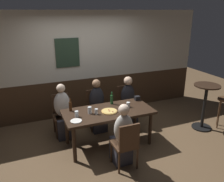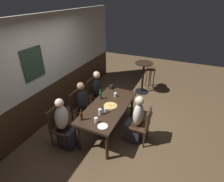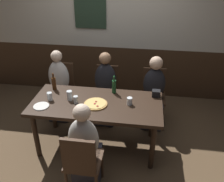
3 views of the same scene
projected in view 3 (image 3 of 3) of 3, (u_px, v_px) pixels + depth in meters
The scene contains 20 objects.
ground_plane at pixel (98, 145), 3.61m from camera, with size 12.00×12.00×0.00m, color brown.
wall_back at pixel (114, 28), 4.39m from camera, with size 6.40×0.13×2.60m.
dining_table at pixel (97, 108), 3.29m from camera, with size 1.74×0.81×0.74m.
chair_mid_near at pixel (82, 161), 2.66m from camera, with size 0.40×0.40×0.88m.
chair_mid_far at pixel (107, 89), 4.07m from camera, with size 0.40×0.40×0.88m.
chair_right_far at pixel (153, 92), 3.98m from camera, with size 0.40×0.40×0.88m.
chair_left_far at pixel (63, 86), 4.17m from camera, with size 0.40×0.40×0.88m.
person_mid_near at pixel (86, 151), 2.81m from camera, with size 0.34×0.37×1.15m.
person_mid_far at pixel (105, 94), 3.93m from camera, with size 0.34×0.37×1.18m.
person_right_far at pixel (153, 98), 3.84m from camera, with size 0.34×0.37×1.16m.
person_left_far at pixel (59, 91), 4.03m from camera, with size 0.34×0.37×1.17m.
pizza at pixel (96, 104), 3.19m from camera, with size 0.31×0.31×0.03m.
beer_glass_half at pixel (50, 97), 3.28m from camera, with size 0.07×0.07×0.11m.
tumbler_short at pixel (130, 101), 3.18m from camera, with size 0.07×0.07×0.10m.
highball_clear at pixel (70, 96), 3.28m from camera, with size 0.07×0.07×0.13m.
beer_glass_tall at pixel (76, 100), 3.21m from camera, with size 0.06×0.06×0.11m.
beer_bottle_green at pixel (114, 86), 3.43m from camera, with size 0.06×0.06×0.26m.
beer_bottle_brown at pixel (54, 83), 3.52m from camera, with size 0.06×0.06×0.25m.
plate_white_large at pixel (41, 106), 3.16m from camera, with size 0.20×0.20×0.01m, color white.
condiment_caddy at pixel (156, 93), 3.37m from camera, with size 0.11×0.09×0.09m, color black.
Camera 3 is at (0.61, -2.69, 2.47)m, focal length 39.07 mm.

